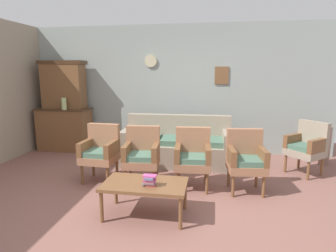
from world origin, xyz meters
TOP-DOWN VIEW (x-y plane):
  - ground_plane at (0.00, 0.00)m, footprint 7.68×7.68m
  - wall_back_with_decor at (0.00, 2.63)m, footprint 6.40×0.09m
  - side_cabinet at (-2.51, 2.25)m, footprint 1.16×0.55m
  - cabinet_upper_hutch at (-2.51, 2.33)m, footprint 0.99×0.38m
  - vase_on_cabinet at (-2.38, 2.06)m, footprint 0.11×0.11m
  - floral_couch at (0.09, 1.70)m, footprint 2.04×0.84m
  - armchair_near_cabinet at (-1.00, 0.67)m, footprint 0.54×0.51m
  - armchair_near_couch_end at (-0.30, 0.60)m, footprint 0.56×0.54m
  - armchair_by_doorway at (0.47, 0.63)m, footprint 0.55×0.53m
  - armchair_row_middle at (1.24, 0.64)m, footprint 0.57×0.55m
  - wingback_chair_by_fireplace at (2.34, 1.52)m, footprint 0.71×0.71m
  - coffee_table at (-0.03, -0.31)m, footprint 1.00×0.56m
  - book_stack_on_table at (0.05, -0.39)m, footprint 0.16×0.11m
  - floor_vase_by_wall at (2.85, 2.15)m, footprint 0.22×0.22m

SIDE VIEW (x-z plane):
  - ground_plane at x=0.00m, z-range 0.00..0.00m
  - floral_couch at x=0.09m, z-range -0.12..0.78m
  - floor_vase_by_wall at x=2.85m, z-range 0.00..0.72m
  - coffee_table at x=-0.03m, z-range 0.17..0.59m
  - side_cabinet at x=-2.51m, z-range 0.00..0.93m
  - book_stack_on_table at x=0.05m, z-range 0.42..0.55m
  - armchair_near_cabinet at x=-1.00m, z-range 0.05..0.95m
  - armchair_near_couch_end at x=-0.30m, z-range 0.05..0.95m
  - armchair_by_doorway at x=0.47m, z-range 0.05..0.95m
  - armchair_row_middle at x=1.24m, z-range 0.05..0.95m
  - wingback_chair_by_fireplace at x=2.34m, z-range 0.05..0.95m
  - vase_on_cabinet at x=-2.38m, z-range 0.93..1.19m
  - wall_back_with_decor at x=0.00m, z-range 0.00..2.70m
  - cabinet_upper_hutch at x=-2.51m, z-range 0.94..1.97m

